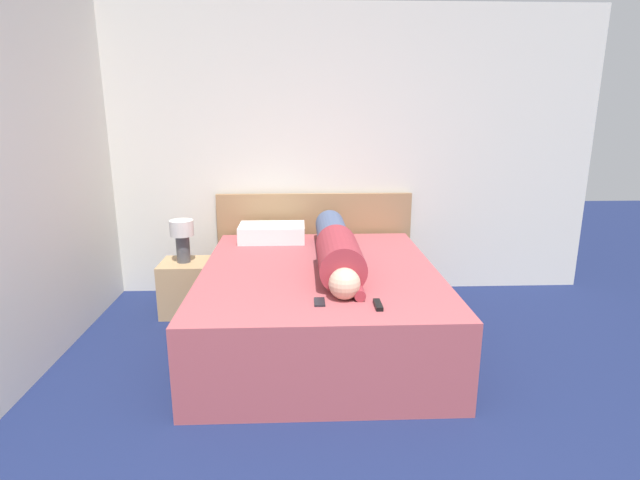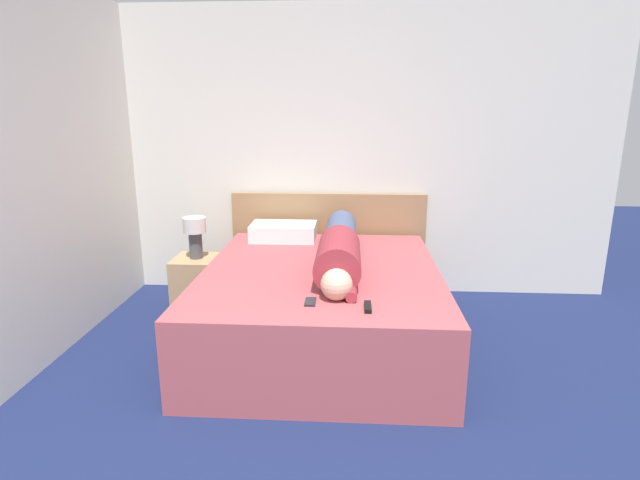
{
  "view_description": "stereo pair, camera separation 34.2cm",
  "coord_description": "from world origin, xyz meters",
  "px_view_note": "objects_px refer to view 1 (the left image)",
  "views": [
    {
      "loc": [
        -0.21,
        -1.25,
        1.69
      ],
      "look_at": [
        -0.08,
        2.06,
        0.83
      ],
      "focal_mm": 28.0,
      "sensor_mm": 36.0,
      "label": 1
    },
    {
      "loc": [
        0.13,
        -1.25,
        1.69
      ],
      "look_at": [
        -0.08,
        2.06,
        0.83
      ],
      "focal_mm": 28.0,
      "sensor_mm": 36.0,
      "label": 2
    }
  ],
  "objects_px": {
    "cell_phone": "(320,302)",
    "tv_remote": "(378,305)",
    "nightstand": "(186,287)",
    "bed": "(319,305)",
    "pillow_near_headboard": "(272,233)",
    "table_lamp": "(182,236)",
    "person_lying": "(337,248)"
  },
  "relations": [
    {
      "from": "tv_remote",
      "to": "nightstand",
      "type": "bearing_deg",
      "value": 136.63
    },
    {
      "from": "bed",
      "to": "table_lamp",
      "type": "xyz_separation_m",
      "value": [
        -1.12,
        0.6,
        0.39
      ]
    },
    {
      "from": "table_lamp",
      "to": "cell_phone",
      "type": "height_order",
      "value": "table_lamp"
    },
    {
      "from": "nightstand",
      "to": "cell_phone",
      "type": "relative_size",
      "value": 3.5
    },
    {
      "from": "person_lying",
      "to": "pillow_near_headboard",
      "type": "height_order",
      "value": "person_lying"
    },
    {
      "from": "person_lying",
      "to": "tv_remote",
      "type": "bearing_deg",
      "value": -77.1
    },
    {
      "from": "table_lamp",
      "to": "cell_phone",
      "type": "xyz_separation_m",
      "value": [
        1.09,
        -1.28,
        -0.1
      ]
    },
    {
      "from": "table_lamp",
      "to": "tv_remote",
      "type": "xyz_separation_m",
      "value": [
        1.43,
        -1.35,
        -0.09
      ]
    },
    {
      "from": "bed",
      "to": "person_lying",
      "type": "height_order",
      "value": "person_lying"
    },
    {
      "from": "nightstand",
      "to": "person_lying",
      "type": "bearing_deg",
      "value": -23.61
    },
    {
      "from": "cell_phone",
      "to": "person_lying",
      "type": "bearing_deg",
      "value": 78.09
    },
    {
      "from": "nightstand",
      "to": "tv_remote",
      "type": "bearing_deg",
      "value": -43.37
    },
    {
      "from": "tv_remote",
      "to": "cell_phone",
      "type": "bearing_deg",
      "value": 167.7
    },
    {
      "from": "person_lying",
      "to": "pillow_near_headboard",
      "type": "relative_size",
      "value": 2.84
    },
    {
      "from": "table_lamp",
      "to": "pillow_near_headboard",
      "type": "height_order",
      "value": "table_lamp"
    },
    {
      "from": "table_lamp",
      "to": "person_lying",
      "type": "height_order",
      "value": "person_lying"
    },
    {
      "from": "nightstand",
      "to": "tv_remote",
      "type": "height_order",
      "value": "tv_remote"
    },
    {
      "from": "table_lamp",
      "to": "pillow_near_headboard",
      "type": "relative_size",
      "value": 0.63
    },
    {
      "from": "bed",
      "to": "pillow_near_headboard",
      "type": "height_order",
      "value": "pillow_near_headboard"
    },
    {
      "from": "nightstand",
      "to": "pillow_near_headboard",
      "type": "bearing_deg",
      "value": 15.41
    },
    {
      "from": "bed",
      "to": "nightstand",
      "type": "bearing_deg",
      "value": 151.93
    },
    {
      "from": "pillow_near_headboard",
      "to": "cell_phone",
      "type": "bearing_deg",
      "value": -76.4
    },
    {
      "from": "pillow_near_headboard",
      "to": "tv_remote",
      "type": "height_order",
      "value": "pillow_near_headboard"
    },
    {
      "from": "tv_remote",
      "to": "person_lying",
      "type": "bearing_deg",
      "value": 102.9
    },
    {
      "from": "nightstand",
      "to": "person_lying",
      "type": "relative_size",
      "value": 0.28
    },
    {
      "from": "bed",
      "to": "tv_remote",
      "type": "bearing_deg",
      "value": -67.41
    },
    {
      "from": "table_lamp",
      "to": "pillow_near_headboard",
      "type": "bearing_deg",
      "value": 15.41
    },
    {
      "from": "cell_phone",
      "to": "tv_remote",
      "type": "bearing_deg",
      "value": -12.3
    },
    {
      "from": "person_lying",
      "to": "table_lamp",
      "type": "bearing_deg",
      "value": 156.39
    },
    {
      "from": "pillow_near_headboard",
      "to": "cell_phone",
      "type": "distance_m",
      "value": 1.53
    },
    {
      "from": "table_lamp",
      "to": "cell_phone",
      "type": "distance_m",
      "value": 1.69
    },
    {
      "from": "nightstand",
      "to": "bed",
      "type": "bearing_deg",
      "value": -28.07
    }
  ]
}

